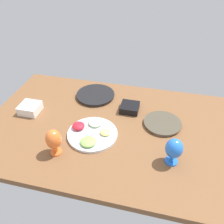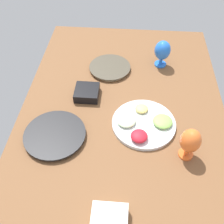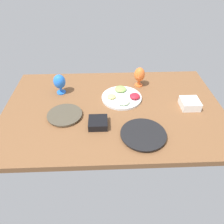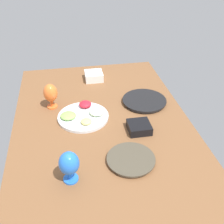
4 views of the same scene
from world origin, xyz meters
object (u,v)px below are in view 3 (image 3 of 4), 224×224
Objects in this scene: square_bowl_black at (98,122)px; hurricane_glass_blue at (60,82)px; hurricane_glass_orange at (139,75)px; fruit_platter at (122,97)px; dinner_plate_left at (65,115)px; dinner_plate_right at (143,135)px; square_bowl_white at (190,103)px.

hurricane_glass_blue is at bearing 126.77° from square_bowl_black.
fruit_platter is at bearing -129.19° from hurricane_glass_orange.
dinner_plate_left is 0.84× the size of dinner_plate_right.
hurricane_glass_orange is 1.25× the size of square_bowl_white.
hurricane_glass_orange is at bearing 34.00° from dinner_plate_left.
hurricane_glass_blue is (-58.31, 51.21, 8.59)cm from dinner_plate_right.
dinner_plate_left is at bearing 156.20° from square_bowl_black.
dinner_plate_right reaches higher than dinner_plate_left.
hurricane_glass_orange reaches higher than dinner_plate_left.
hurricane_glass_orange is at bearing 84.95° from dinner_plate_right.
dinner_plate_left is at bearing -77.30° from hurricane_glass_blue.
hurricane_glass_blue is (-6.74, 29.92, 8.73)cm from dinner_plate_left.
dinner_plate_right is 1.75× the size of hurricane_glass_orange.
dinner_plate_left is 90.27cm from square_bowl_white.
hurricane_glass_blue is 1.29× the size of square_bowl_black.
hurricane_glass_blue reaches higher than dinner_plate_right.
hurricane_glass_blue reaches higher than square_bowl_black.
dinner_plate_right is 47.92cm from square_bowl_white.
square_bowl_white reaches higher than dinner_plate_right.
dinner_plate_right is at bearing -76.43° from fruit_platter.
square_bowl_white is (66.65, 17.61, 0.69)cm from square_bowl_black.
hurricane_glass_blue is 64.13cm from hurricane_glass_orange.
dinner_plate_left is 25.50cm from square_bowl_black.
hurricane_glass_orange is 59.51cm from square_bowl_black.
square_bowl_black is at bearing -124.61° from hurricane_glass_orange.
dinner_plate_right is at bearing -21.29° from square_bowl_black.
dinner_plate_left is at bearing -175.34° from square_bowl_white.
hurricane_glass_blue is 0.98× the size of hurricane_glass_orange.
hurricane_glass_orange is at bearing 55.39° from square_bowl_black.
fruit_platter reaches higher than dinner_plate_left.
fruit_platter is at bearing -11.88° from hurricane_glass_blue.
hurricane_glass_blue is at bearing 166.85° from square_bowl_white.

